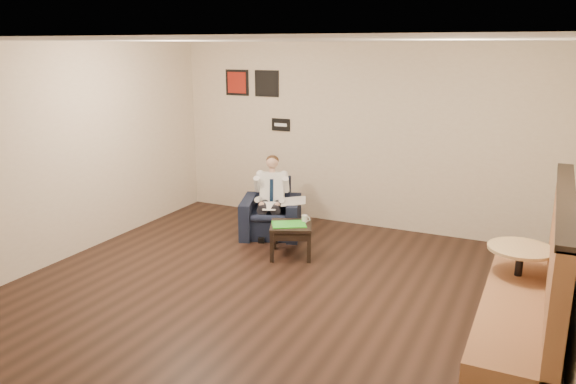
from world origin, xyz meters
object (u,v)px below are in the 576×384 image
at_px(cafe_table, 517,284).
at_px(coffee_mug, 305,218).
at_px(seated_man, 270,201).
at_px(green_folder, 289,224).
at_px(smartphone, 295,220).
at_px(armchair, 271,208).
at_px(side_table, 291,240).
at_px(banquette, 524,271).

bearing_deg(cafe_table, coffee_mug, 162.74).
bearing_deg(coffee_mug, cafe_table, -17.26).
xyz_separation_m(coffee_mug, cafe_table, (2.73, -0.85, -0.09)).
xyz_separation_m(seated_man, green_folder, (0.58, -0.59, -0.11)).
xyz_separation_m(green_folder, smartphone, (0.00, 0.19, -0.00)).
xyz_separation_m(armchair, smartphone, (0.62, -0.49, 0.04)).
height_order(side_table, coffee_mug, coffee_mug).
relative_size(armchair, green_folder, 1.90).
xyz_separation_m(smartphone, banquette, (2.93, -1.32, 0.29)).
distance_m(armchair, cafe_table, 3.73).
height_order(seated_man, side_table, seated_man).
distance_m(seated_man, green_folder, 0.83).
height_order(side_table, banquette, banquette).
height_order(coffee_mug, cafe_table, cafe_table).
bearing_deg(seated_man, cafe_table, -39.76).
distance_m(banquette, cafe_table, 0.59).
bearing_deg(seated_man, green_folder, -65.56).
xyz_separation_m(armchair, green_folder, (0.62, -0.69, 0.04)).
relative_size(seated_man, coffee_mug, 11.91).
xyz_separation_m(seated_man, cafe_table, (3.45, -1.23, -0.16)).
bearing_deg(side_table, smartphone, 95.48).
bearing_deg(green_folder, banquette, -20.94).
distance_m(green_folder, smartphone, 0.19).
relative_size(coffee_mug, banquette, 0.03).
height_order(coffee_mug, smartphone, coffee_mug).
distance_m(coffee_mug, banquette, 3.10).
height_order(side_table, green_folder, green_folder).
bearing_deg(green_folder, armchair, 131.85).
height_order(armchair, smartphone, armchair).
height_order(green_folder, cafe_table, cafe_table).
height_order(seated_man, banquette, banquette).
bearing_deg(banquette, smartphone, 155.79).
xyz_separation_m(banquette, cafe_table, (-0.06, 0.48, -0.34)).
relative_size(seated_man, smartphone, 8.08).
bearing_deg(green_folder, smartphone, 88.87).
bearing_deg(smartphone, cafe_table, -29.09).
bearing_deg(green_folder, side_table, 56.52).
bearing_deg(seated_man, side_table, -63.13).
distance_m(seated_man, cafe_table, 3.67).
relative_size(side_table, banquette, 0.19).
distance_m(coffee_mug, cafe_table, 2.86).
height_order(banquette, cafe_table, banquette).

